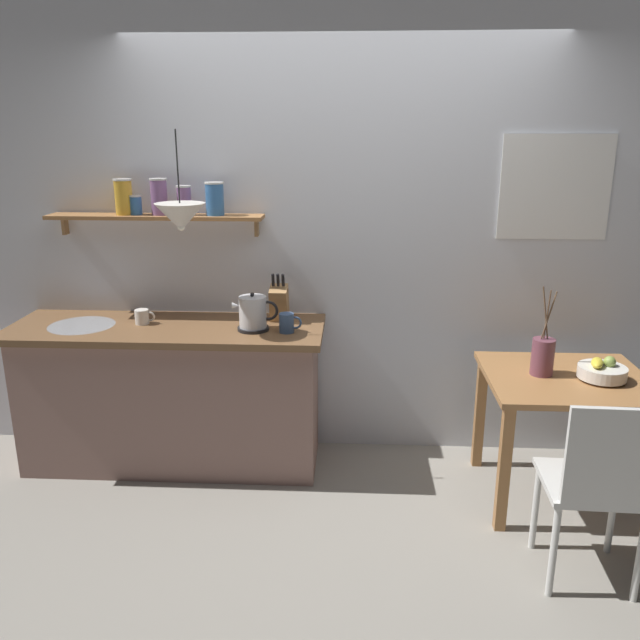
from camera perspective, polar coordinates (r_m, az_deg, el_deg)
The scene contains 13 objects.
ground_plane at distance 3.80m, azimuth 1.35°, elevation -15.02°, with size 14.00×14.00×0.00m, color gray.
back_wall at distance 3.93m, azimuth 4.77°, elevation 7.21°, with size 6.80×0.11×2.70m.
kitchen_counter at distance 4.02m, azimuth -12.96°, elevation -6.38°, with size 1.83×0.63×0.89m.
wall_shelf at distance 3.91m, azimuth -13.79°, elevation 9.75°, with size 1.27×0.20×0.34m.
dining_table at distance 3.73m, azimuth 20.84°, elevation -6.42°, with size 0.85×0.76×0.72m.
dining_chair_near at distance 3.12m, azimuth 23.34°, elevation -12.99°, with size 0.44×0.42×0.92m.
fruit_bowl at distance 3.69m, azimuth 23.65°, elevation -4.15°, with size 0.25×0.25×0.13m.
twig_vase at distance 3.64m, azimuth 19.08°, elevation -3.03°, with size 0.12×0.12×0.49m.
electric_kettle at distance 3.66m, azimuth -5.91°, elevation 0.57°, with size 0.26×0.18×0.22m.
knife_block at distance 3.83m, azimuth -3.64°, elevation 1.60°, with size 0.10×0.17×0.29m.
coffee_mug_by_sink at distance 3.91m, azimuth -15.42°, elevation 0.28°, with size 0.12×0.08×0.09m.
coffee_mug_spare at distance 3.62m, azimuth -2.91°, elevation -0.26°, with size 0.13×0.08×0.11m.
pendant_lamp at distance 3.53m, azimuth -12.22°, elevation 8.90°, with size 0.27×0.27×0.52m.
Camera 1 is at (0.09, -3.23, 1.99)m, focal length 36.21 mm.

